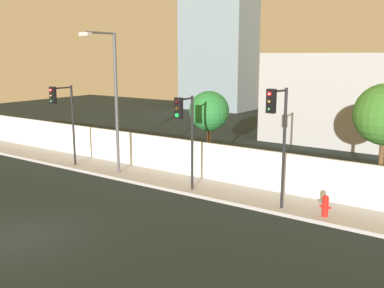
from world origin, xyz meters
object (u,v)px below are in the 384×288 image
Objects in this scene: street_lamp_curbside at (112,92)px; fire_hydrant at (325,205)px; roadside_tree_leftmost at (209,111)px; traffic_light_left at (277,123)px; traffic_light_center at (62,108)px; traffic_light_right at (185,123)px.

street_lamp_curbside is 11.58m from fire_hydrant.
street_lamp_curbside is 1.64× the size of roadside_tree_leftmost.
traffic_light_left is at bearing -2.61° from street_lamp_curbside.
traffic_light_left is 3.61m from fire_hydrant.
traffic_light_left is 1.11× the size of roadside_tree_leftmost.
traffic_light_center is 1.03× the size of traffic_light_right.
traffic_light_center reaches higher than traffic_light_right.
traffic_light_center is 0.62× the size of street_lamp_curbside.
traffic_light_center is 1.02× the size of roadside_tree_leftmost.
fire_hydrant is at bearing 3.01° from traffic_light_center.
street_lamp_curbside is (3.13, 0.63, 0.96)m from traffic_light_center.
traffic_light_left is 1.12× the size of traffic_light_right.
traffic_light_right is at bearing 0.81° from traffic_light_center.
fire_hydrant is 0.19× the size of roadside_tree_leftmost.
street_lamp_curbside is at bearing 173.91° from traffic_light_right.
roadside_tree_leftmost is at bearing 31.98° from traffic_light_center.
roadside_tree_leftmost is (3.51, 3.52, -1.08)m from street_lamp_curbside.
street_lamp_curbside reaches higher than fire_hydrant.
traffic_light_right is (7.96, 0.11, -0.11)m from traffic_light_center.
roadside_tree_leftmost reaches higher than fire_hydrant.
fire_hydrant is at bearing 15.79° from traffic_light_left.
traffic_light_center is at bearing -148.02° from roadside_tree_leftmost.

